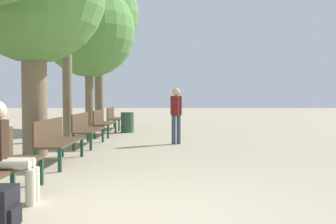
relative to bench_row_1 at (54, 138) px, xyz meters
name	(u,v)px	position (x,y,z in m)	size (l,w,h in m)	color
ground_plane	(132,211)	(1.85, -3.14, -0.52)	(80.00, 80.00, 0.00)	tan
bench_row_1	(54,138)	(0.00, 0.00, 0.00)	(0.53, 1.81, 0.90)	#4C3823
bench_row_2	(84,127)	(0.00, 2.70, 0.00)	(0.53, 1.81, 0.90)	#4C3823
bench_row_3	(101,121)	(0.00, 5.40, 0.00)	(0.53, 1.81, 0.90)	#4C3823
bench_row_4	(113,117)	(0.00, 8.10, 0.00)	(0.53, 1.81, 0.90)	#4C3823
tree_row_2	(65,4)	(-0.81, 3.89, 3.63)	(2.20, 2.20, 5.31)	#7A664C
tree_row_3	(87,31)	(-0.81, 7.07, 3.38)	(3.59, 3.59, 5.71)	#7A664C
tree_row_4	(97,15)	(-0.81, 9.15, 4.42)	(3.57, 3.57, 6.76)	#7A664C
person_seated	(5,150)	(0.25, -2.86, 0.17)	(0.61, 0.35, 1.30)	beige
backpack	(1,210)	(0.61, -3.83, -0.30)	(0.26, 0.38, 0.45)	black
pedestrian_near	(175,112)	(2.50, 3.12, 0.40)	(0.32, 0.27, 1.60)	#384260
trash_bin	(126,122)	(0.72, 6.61, -0.14)	(0.49, 0.49, 0.76)	#2D5138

